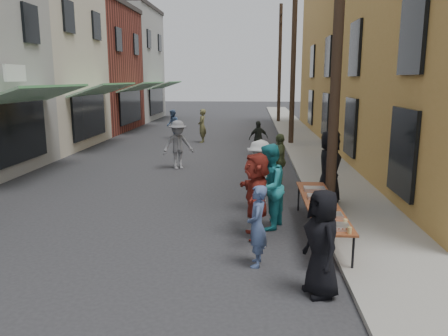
# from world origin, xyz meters

# --- Properties ---
(ground) EXTENTS (120.00, 120.00, 0.00)m
(ground) POSITION_xyz_m (0.00, 0.00, 0.00)
(ground) COLOR #28282B
(ground) RESTS_ON ground
(sidewalk) EXTENTS (2.20, 60.00, 0.10)m
(sidewalk) POSITION_xyz_m (5.00, 15.00, 0.05)
(sidewalk) COLOR gray
(sidewalk) RESTS_ON ground
(storefront_row) EXTENTS (8.00, 37.00, 9.00)m
(storefront_row) POSITION_xyz_m (-10.00, 14.96, 4.12)
(storefront_row) COLOR maroon
(storefront_row) RESTS_ON ground
(building_ochre) EXTENTS (10.00, 28.00, 10.00)m
(building_ochre) POSITION_xyz_m (11.10, 14.00, 5.00)
(building_ochre) COLOR #B3873F
(building_ochre) RESTS_ON ground
(utility_pole_near) EXTENTS (0.26, 0.26, 9.00)m
(utility_pole_near) POSITION_xyz_m (4.30, 3.00, 4.50)
(utility_pole_near) COLOR #2D2116
(utility_pole_near) RESTS_ON ground
(utility_pole_mid) EXTENTS (0.26, 0.26, 9.00)m
(utility_pole_mid) POSITION_xyz_m (4.30, 15.00, 4.50)
(utility_pole_mid) COLOR #2D2116
(utility_pole_mid) RESTS_ON ground
(utility_pole_far) EXTENTS (0.26, 0.26, 9.00)m
(utility_pole_far) POSITION_xyz_m (4.30, 27.00, 4.50)
(utility_pole_far) COLOR #2D2116
(utility_pole_far) RESTS_ON ground
(serving_table) EXTENTS (0.70, 4.00, 0.75)m
(serving_table) POSITION_xyz_m (3.80, 1.23, 0.71)
(serving_table) COLOR brown
(serving_table) RESTS_ON ground
(catering_tray_sausage) EXTENTS (0.50, 0.33, 0.08)m
(catering_tray_sausage) POSITION_xyz_m (3.80, -0.42, 0.79)
(catering_tray_sausage) COLOR maroon
(catering_tray_sausage) RESTS_ON serving_table
(catering_tray_foil_b) EXTENTS (0.50, 0.33, 0.08)m
(catering_tray_foil_b) POSITION_xyz_m (3.80, 0.23, 0.79)
(catering_tray_foil_b) COLOR #B2B2B7
(catering_tray_foil_b) RESTS_ON serving_table
(catering_tray_buns) EXTENTS (0.50, 0.33, 0.08)m
(catering_tray_buns) POSITION_xyz_m (3.80, 0.93, 0.79)
(catering_tray_buns) COLOR tan
(catering_tray_buns) RESTS_ON serving_table
(catering_tray_foil_d) EXTENTS (0.50, 0.33, 0.08)m
(catering_tray_foil_d) POSITION_xyz_m (3.80, 1.63, 0.79)
(catering_tray_foil_d) COLOR #B2B2B7
(catering_tray_foil_d) RESTS_ON serving_table
(catering_tray_buns_end) EXTENTS (0.50, 0.33, 0.08)m
(catering_tray_buns_end) POSITION_xyz_m (3.80, 2.33, 0.79)
(catering_tray_buns_end) COLOR tan
(catering_tray_buns_end) RESTS_ON serving_table
(condiment_jar_a) EXTENTS (0.07, 0.07, 0.08)m
(condiment_jar_a) POSITION_xyz_m (3.58, -0.72, 0.79)
(condiment_jar_a) COLOR #A57F26
(condiment_jar_a) RESTS_ON serving_table
(condiment_jar_b) EXTENTS (0.07, 0.07, 0.08)m
(condiment_jar_b) POSITION_xyz_m (3.58, -0.62, 0.79)
(condiment_jar_b) COLOR #A57F26
(condiment_jar_b) RESTS_ON serving_table
(condiment_jar_c) EXTENTS (0.07, 0.07, 0.08)m
(condiment_jar_c) POSITION_xyz_m (3.58, -0.52, 0.79)
(condiment_jar_c) COLOR #A57F26
(condiment_jar_c) RESTS_ON serving_table
(cup_stack) EXTENTS (0.08, 0.08, 0.12)m
(cup_stack) POSITION_xyz_m (4.00, -0.67, 0.81)
(cup_stack) COLOR tan
(cup_stack) RESTS_ON serving_table
(guest_front_a) EXTENTS (0.78, 0.98, 1.74)m
(guest_front_a) POSITION_xyz_m (3.40, -1.47, 0.87)
(guest_front_a) COLOR black
(guest_front_a) RESTS_ON ground
(guest_front_b) EXTENTS (0.40, 0.58, 1.53)m
(guest_front_b) POSITION_xyz_m (2.39, -0.42, 0.76)
(guest_front_b) COLOR #445784
(guest_front_b) RESTS_ON ground
(guest_front_c) EXTENTS (1.04, 1.16, 1.98)m
(guest_front_c) POSITION_xyz_m (2.66, 1.66, 0.99)
(guest_front_c) COLOR teal
(guest_front_c) RESTS_ON ground
(guest_front_d) EXTENTS (0.97, 1.35, 1.88)m
(guest_front_d) POSITION_xyz_m (2.49, 2.98, 0.94)
(guest_front_d) COLOR silver
(guest_front_d) RESTS_ON ground
(guest_front_e) EXTENTS (0.46, 1.02, 1.71)m
(guest_front_e) POSITION_xyz_m (3.16, 5.74, 0.86)
(guest_front_e) COLOR #4D5B34
(guest_front_e) RESTS_ON ground
(guest_queue_back) EXTENTS (0.79, 1.80, 1.88)m
(guest_queue_back) POSITION_xyz_m (2.38, 1.05, 0.94)
(guest_queue_back) COLOR maroon
(guest_queue_back) RESTS_ON ground
(server) EXTENTS (0.92, 1.13, 1.98)m
(server) POSITION_xyz_m (4.35, 3.55, 1.09)
(server) COLOR black
(server) RESTS_ON sidewalk
(passerby_left) EXTENTS (1.39, 1.18, 1.86)m
(passerby_left) POSITION_xyz_m (-0.56, 8.31, 0.93)
(passerby_left) COLOR slate
(passerby_left) RESTS_ON ground
(passerby_mid) EXTENTS (0.99, 0.68, 1.55)m
(passerby_mid) POSITION_xyz_m (2.55, 11.62, 0.78)
(passerby_mid) COLOR black
(passerby_mid) RESTS_ON ground
(passerby_right) EXTENTS (0.44, 0.67, 1.82)m
(passerby_right) POSITION_xyz_m (-0.47, 15.46, 0.91)
(passerby_right) COLOR brown
(passerby_right) RESTS_ON ground
(passerby_far) EXTENTS (0.90, 1.00, 1.68)m
(passerby_far) POSITION_xyz_m (-2.34, 16.87, 0.84)
(passerby_far) COLOR #4A658F
(passerby_far) RESTS_ON ground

